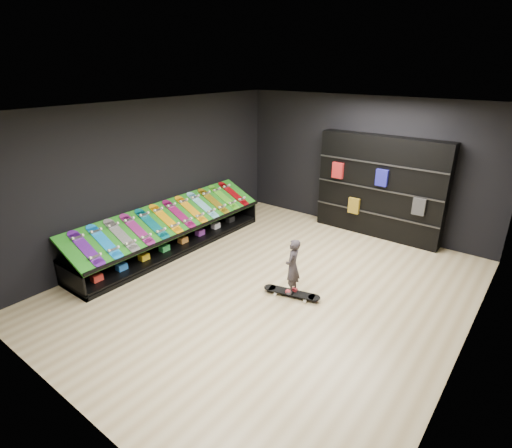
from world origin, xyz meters
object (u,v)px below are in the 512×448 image
Objects in this scene: back_shelving at (380,187)px; floor_skateboard at (292,294)px; display_rack at (172,238)px; child at (292,277)px.

floor_skateboard is (-0.07, -3.36, -1.07)m from back_shelving.
back_shelving reaches higher than floor_skateboard.
floor_skateboard is (2.99, -0.04, -0.21)m from display_rack.
child reaches higher than floor_skateboard.
back_shelving reaches higher than child.
child reaches higher than display_rack.
display_rack is 4.59× the size of floor_skateboard.
child is at bearing -0.83° from display_rack.
back_shelving is 2.84× the size of floor_skateboard.
display_rack is at bearing -132.64° from back_shelving.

